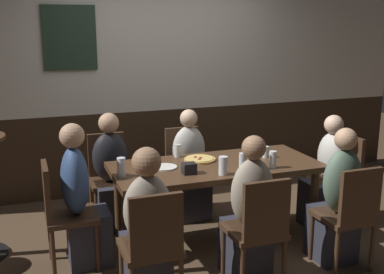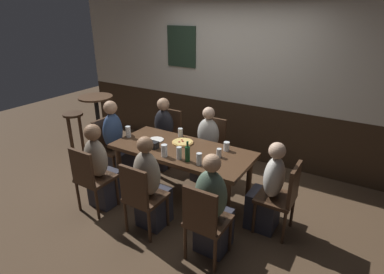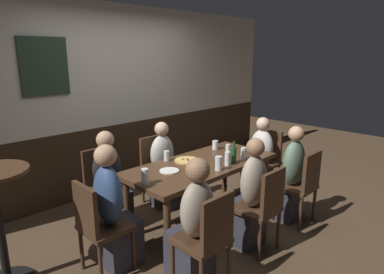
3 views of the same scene
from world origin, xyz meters
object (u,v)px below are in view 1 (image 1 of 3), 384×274
chair_head_west (62,210)px  person_left_far (112,180)px  beer_glass_tall (178,151)px  condiment_caddy (189,168)px  plate_white_large (165,167)px  person_head_west (82,206)px  chair_mid_near (259,227)px  chair_right_near (350,212)px  person_left_near (147,236)px  chair_mid_far (185,165)px  dining_table (216,173)px  person_mid_far (190,173)px  pizza (200,159)px  person_right_near (337,207)px  chair_head_east (340,175)px  tumbler_water (121,168)px  chair_left_far (109,173)px  person_head_east (326,180)px  beer_glass_half (266,153)px  person_mid_near (249,220)px  pint_glass_pale (273,161)px  pint_glass_amber (255,147)px  chair_left_near (153,244)px  beer_bottle_green (255,158)px  pint_glass_stout (223,167)px  tumbler_short (243,163)px

chair_head_west → person_left_far: (0.52, 0.66, -0.02)m
beer_glass_tall → condiment_caddy: beer_glass_tall is taller
plate_white_large → person_head_west: bearing=-176.1°
chair_mid_near → condiment_caddy: chair_mid_near is taller
chair_right_near → person_left_near: size_ratio=0.77×
chair_mid_far → beer_glass_tall: (-0.24, -0.49, 0.30)m
dining_table → person_mid_far: person_mid_far is taller
person_left_far → pizza: size_ratio=3.95×
person_right_near → condiment_caddy: 1.25m
chair_head_east → tumbler_water: 2.20m
chair_left_far → chair_head_west: bearing=-122.6°
dining_table → person_right_near: person_right_near is taller
dining_table → chair_head_west: bearing=180.0°
person_left_far → tumbler_water: 0.79m
person_head_east → beer_glass_half: size_ratio=10.30×
person_left_far → beer_glass_half: person_left_far is taller
chair_mid_far → person_mid_near: size_ratio=0.76×
person_left_near → pint_glass_pale: bearing=17.9°
person_right_near → pint_glass_amber: 1.00m
chair_left_near → pizza: bearing=54.0°
chair_left_near → person_right_near: (1.60, 0.16, -0.01)m
tumbler_water → plate_white_large: 0.42m
chair_right_near → condiment_caddy: (-1.11, 0.65, 0.29)m
person_mid_near → person_mid_far: 1.32m
chair_head_east → person_right_near: (-0.52, -0.66, -0.01)m
chair_mid_far → chair_left_far: same height
person_mid_far → beer_bottle_green: person_mid_far is taller
beer_glass_tall → pint_glass_stout: bearing=-73.8°
chair_right_near → beer_glass_half: chair_right_near is taller
person_mid_near → tumbler_water: size_ratio=7.38×
person_left_far → tumbler_water: person_left_far is taller
beer_bottle_green → plate_white_large: 0.77m
beer_glass_half → condiment_caddy: size_ratio=0.97×
person_mid_far → pint_glass_pale: person_mid_far is taller
person_left_far → tumbler_short: bearing=-44.5°
chair_left_far → chair_right_near: 2.29m
pint_glass_stout → chair_right_near: bearing=-31.5°
chair_mid_far → pizza: size_ratio=3.09×
chair_right_near → pint_glass_amber: bearing=105.2°
pizza → tumbler_water: tumbler_water is taller
person_mid_near → plate_white_large: 0.88m
pint_glass_stout → plate_white_large: size_ratio=0.74×
person_head_west → person_head_east: 2.33m
person_left_near → pint_glass_stout: bearing=26.2°
person_left_far → chair_right_near: bearing=-42.7°
person_head_west → beer_glass_tall: person_head_west is taller
person_left_far → pint_glass_stout: person_left_far is taller
chair_head_west → tumbler_water: (0.48, -0.06, 0.31)m
pizza → pint_glass_amber: bearing=8.8°
condiment_caddy → chair_mid_near: bearing=-64.4°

